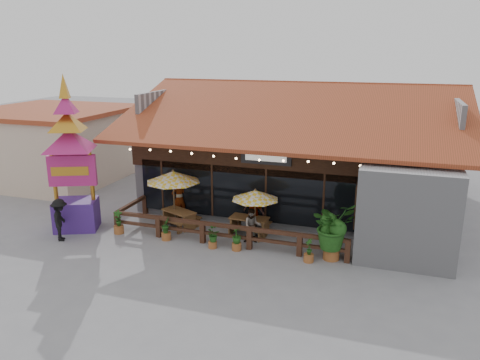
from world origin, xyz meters
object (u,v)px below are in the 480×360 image
(thai_sign_tower, at_px, (70,144))
(tropical_plant, at_px, (333,227))
(umbrella_right, at_px, (255,195))
(umbrella_left, at_px, (173,177))
(picnic_table_left, at_px, (179,216))
(pedestrian, at_px, (60,220))
(picnic_table_right, at_px, (249,223))

(thai_sign_tower, distance_m, tropical_plant, 11.32)
(umbrella_right, bearing_deg, umbrella_left, 177.00)
(thai_sign_tower, height_order, tropical_plant, thai_sign_tower)
(picnic_table_left, distance_m, pedestrian, 4.93)
(umbrella_right, distance_m, tropical_plant, 3.59)
(umbrella_left, bearing_deg, umbrella_right, -3.00)
(umbrella_left, xyz_separation_m, picnic_table_left, (0.28, -0.11, -1.74))
(umbrella_right, height_order, pedestrian, umbrella_right)
(tropical_plant, bearing_deg, thai_sign_tower, -177.86)
(tropical_plant, bearing_deg, umbrella_right, 160.94)
(picnic_table_left, relative_size, picnic_table_right, 1.16)
(picnic_table_left, bearing_deg, picnic_table_right, 1.69)
(picnic_table_right, bearing_deg, tropical_plant, -20.11)
(thai_sign_tower, bearing_deg, tropical_plant, 2.14)
(thai_sign_tower, bearing_deg, pedestrian, -81.64)
(thai_sign_tower, bearing_deg, picnic_table_right, 13.35)
(umbrella_left, xyz_separation_m, tropical_plant, (7.17, -1.36, -0.95))
(picnic_table_left, xyz_separation_m, pedestrian, (-3.95, -2.93, 0.38))
(picnic_table_right, xyz_separation_m, thai_sign_tower, (-7.37, -1.75, 3.28))
(umbrella_left, bearing_deg, thai_sign_tower, -155.38)
(umbrella_left, height_order, umbrella_right, umbrella_left)
(umbrella_left, xyz_separation_m, umbrella_right, (3.82, -0.20, -0.39))
(picnic_table_left, relative_size, thai_sign_tower, 0.27)
(picnic_table_left, height_order, pedestrian, pedestrian)
(picnic_table_right, xyz_separation_m, tropical_plant, (3.66, -1.34, 0.78))
(picnic_table_right, bearing_deg, umbrella_right, -30.55)
(tropical_plant, bearing_deg, picnic_table_left, 169.78)
(umbrella_left, bearing_deg, picnic_table_right, -0.30)
(umbrella_left, height_order, thai_sign_tower, thai_sign_tower)
(picnic_table_left, relative_size, pedestrian, 1.11)
(picnic_table_right, height_order, thai_sign_tower, thai_sign_tower)
(pedestrian, bearing_deg, picnic_table_right, -97.46)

